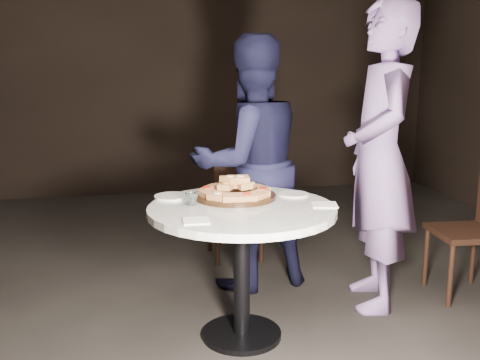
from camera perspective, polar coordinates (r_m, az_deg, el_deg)
The scene contains 13 objects.
floor at distance 3.22m, azimuth 0.01°, elevation -15.13°, with size 7.00×7.00×0.00m, color black.
table at distance 2.86m, azimuth 0.19°, elevation -5.49°, with size 1.29×1.29×0.75m.
serving_board at distance 3.00m, azimuth -0.53°, elevation -1.72°, with size 0.46×0.46×0.02m, color black.
focaccia_pile at distance 2.99m, azimuth -0.55°, elevation -0.93°, with size 0.42×0.40×0.11m.
plate_left at distance 3.03m, azimuth -7.25°, elevation -1.75°, with size 0.20×0.20×0.01m, color white.
plate_right at distance 3.08m, azimuth 5.71°, elevation -1.51°, with size 0.17×0.17×0.01m, color white.
water_glass at distance 2.85m, azimuth -5.15°, elevation -2.00°, with size 0.07×0.07×0.07m, color silver.
napkin_near at distance 2.55m, azimuth -4.71°, elevation -4.35°, with size 0.12×0.12×0.01m, color white.
napkin_far at distance 2.87m, azimuth 9.00°, elevation -2.62°, with size 0.13×0.13×0.01m, color white.
chair_far at distance 4.06m, azimuth -0.31°, elevation -1.96°, with size 0.42×0.44×0.86m.
chair_right at distance 3.78m, azimuth 24.15°, elevation -4.13°, with size 0.44×0.43×0.85m.
diner_navy at distance 3.54m, azimuth 1.03°, elevation 1.71°, with size 0.82×0.64×1.68m, color black.
diner_teal at distance 3.34m, azimuth 14.68°, elevation 2.33°, with size 0.68×0.45×1.86m, color #7D64A1.
Camera 1 is at (-0.55, -2.82, 1.46)m, focal length 40.00 mm.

